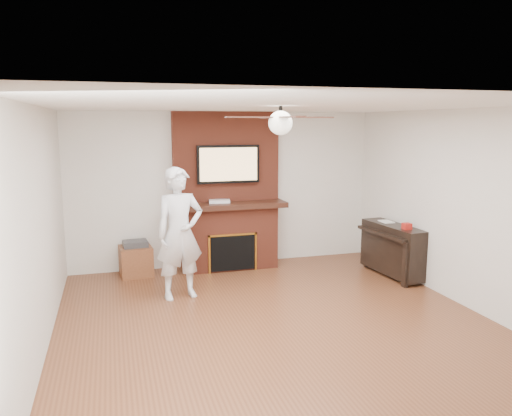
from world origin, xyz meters
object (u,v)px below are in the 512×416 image
object	(u,v)px
side_table	(136,259)
piano	(393,249)
fireplace	(228,207)
person	(180,233)

from	to	relation	value
side_table	piano	xyz separation A→B (m)	(3.78, -1.12, 0.18)
fireplace	side_table	xyz separation A→B (m)	(-1.48, -0.07, -0.74)
person	side_table	xyz separation A→B (m)	(-0.53, 1.18, -0.63)
fireplace	person	size ratio (longest dim) A/B	1.42
side_table	person	bearing A→B (deg)	-70.64
person	fireplace	bearing A→B (deg)	41.10
person	piano	world-z (taller)	person
fireplace	person	world-z (taller)	fireplace
side_table	piano	bearing A→B (deg)	-21.42
side_table	fireplace	bearing A→B (deg)	-2.37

